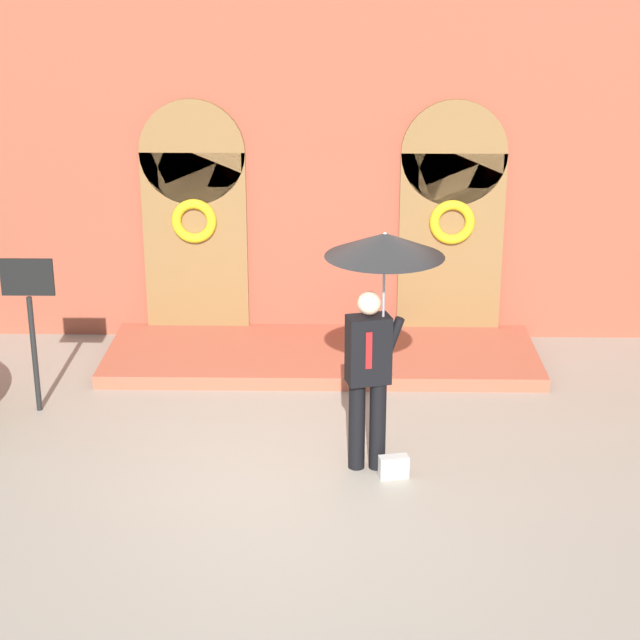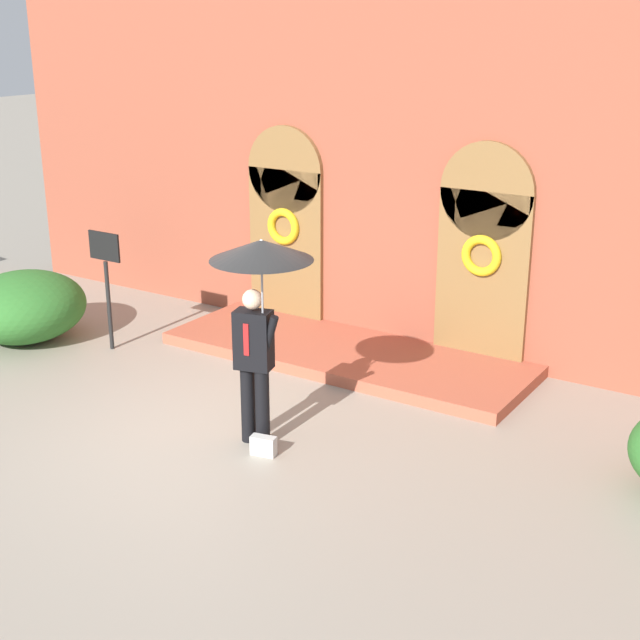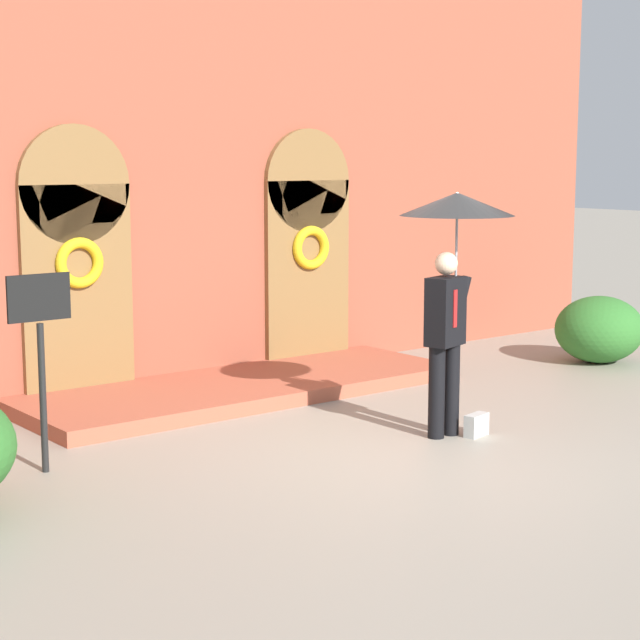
{
  "view_description": "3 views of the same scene",
  "coord_description": "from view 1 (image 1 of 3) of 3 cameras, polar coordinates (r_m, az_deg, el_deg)",
  "views": [
    {
      "loc": [
        0.19,
        -9.02,
        4.86
      ],
      "look_at": [
        0.01,
        1.11,
        1.24
      ],
      "focal_mm": 60.0,
      "sensor_mm": 36.0,
      "label": 1
    },
    {
      "loc": [
        5.99,
        -6.91,
        4.54
      ],
      "look_at": [
        0.5,
        1.61,
        1.09
      ],
      "focal_mm": 50.0,
      "sensor_mm": 36.0,
      "label": 2
    },
    {
      "loc": [
        -6.75,
        -6.88,
        2.69
      ],
      "look_at": [
        0.15,
        1.82,
        1.0
      ],
      "focal_mm": 60.0,
      "sensor_mm": 36.0,
      "label": 3
    }
  ],
  "objects": [
    {
      "name": "handbag",
      "position": [
        10.3,
        3.95,
        -7.81
      ],
      "size": [
        0.3,
        0.17,
        0.22
      ],
      "primitive_type": "cube",
      "rotation": [
        0.0,
        0.0,
        0.21
      ],
      "color": "#B7B7B2",
      "rests_on": "ground"
    },
    {
      "name": "building_facade",
      "position": [
        13.35,
        0.18,
        10.29
      ],
      "size": [
        14.0,
        2.3,
        5.6
      ],
      "color": "brown",
      "rests_on": "ground"
    },
    {
      "name": "ground_plane",
      "position": [
        10.25,
        -0.18,
        -8.62
      ],
      "size": [
        80.0,
        80.0,
        0.0
      ],
      "primitive_type": "plane",
      "color": "gray"
    },
    {
      "name": "person_with_umbrella",
      "position": [
        9.79,
        3.24,
        2.13
      ],
      "size": [
        1.1,
        1.1,
        2.36
      ],
      "color": "black",
      "rests_on": "ground"
    },
    {
      "name": "sign_post",
      "position": [
        11.7,
        -15.2,
        0.55
      ],
      "size": [
        0.56,
        0.06,
        1.72
      ],
      "color": "black",
      "rests_on": "ground"
    }
  ]
}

